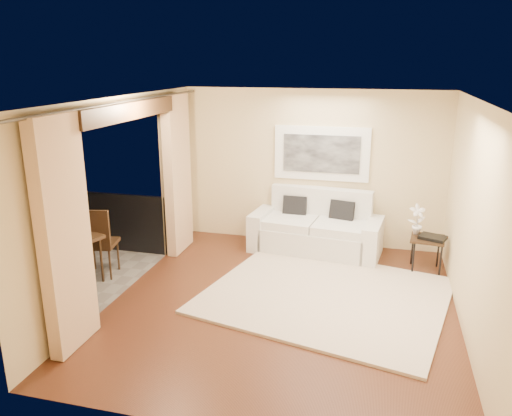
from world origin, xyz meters
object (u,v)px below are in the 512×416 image
(sofa, at_px, (317,230))
(balcony_chair_near, at_px, (24,267))
(side_table, at_px, (427,241))
(ice_bucket, at_px, (66,227))
(bistro_table, at_px, (72,242))
(orchid, at_px, (417,220))
(balcony_chair_far, at_px, (97,238))

(sofa, xyz_separation_m, balcony_chair_near, (-3.43, -2.99, 0.19))
(side_table, bearing_deg, sofa, 166.18)
(sofa, distance_m, side_table, 1.82)
(sofa, relative_size, ice_bucket, 11.28)
(bistro_table, height_order, ice_bucket, ice_bucket)
(orchid, relative_size, ice_bucket, 2.44)
(ice_bucket, bearing_deg, sofa, 33.76)
(ice_bucket, bearing_deg, side_table, 19.30)
(sofa, distance_m, ice_bucket, 4.00)
(side_table, bearing_deg, bistro_table, -158.98)
(bistro_table, bearing_deg, ice_bucket, 143.80)
(orchid, relative_size, balcony_chair_near, 0.50)
(sofa, height_order, ice_bucket, sofa)
(side_table, xyz_separation_m, bistro_table, (-4.91, -1.89, 0.21))
(bistro_table, relative_size, ice_bucket, 4.16)
(balcony_chair_near, bearing_deg, ice_bucket, 96.21)
(orchid, distance_m, balcony_chair_near, 5.69)
(balcony_chair_near, distance_m, ice_bucket, 0.85)
(orchid, bearing_deg, balcony_chair_far, -160.71)
(orchid, bearing_deg, ice_bucket, -158.92)
(balcony_chair_far, distance_m, ice_bucket, 0.47)
(balcony_chair_far, bearing_deg, balcony_chair_near, 56.59)
(orchid, height_order, bistro_table, orchid)
(side_table, relative_size, balcony_chair_far, 0.50)
(orchid, xyz_separation_m, ice_bucket, (-4.90, -1.89, 0.09))
(sofa, height_order, side_table, sofa)
(orchid, height_order, balcony_chair_far, balcony_chair_far)
(side_table, relative_size, orchid, 1.11)
(side_table, relative_size, ice_bucket, 2.71)
(sofa, distance_m, balcony_chair_near, 4.55)
(balcony_chair_far, relative_size, balcony_chair_near, 1.12)
(sofa, xyz_separation_m, balcony_chair_far, (-3.00, -1.93, 0.27))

